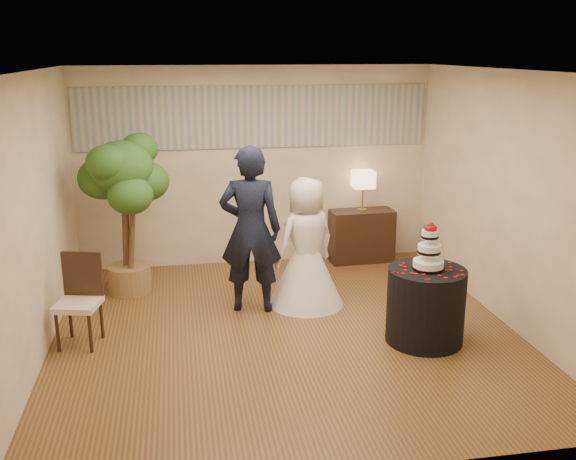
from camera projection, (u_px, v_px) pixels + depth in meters
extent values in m
cube|color=brown|center=(285.00, 331.00, 7.08)|extent=(5.00, 5.00, 0.00)
cube|color=white|center=(285.00, 71.00, 6.32)|extent=(5.00, 5.00, 0.00)
cube|color=beige|center=(255.00, 167.00, 9.07)|extent=(5.00, 0.06, 2.80)
cube|color=beige|center=(348.00, 296.00, 4.33)|extent=(5.00, 0.06, 2.80)
cube|color=beige|center=(34.00, 219.00, 6.28)|extent=(0.06, 5.00, 2.80)
cube|color=beige|center=(507.00, 199.00, 7.11)|extent=(0.06, 5.00, 2.80)
cube|color=#9EA095|center=(255.00, 117.00, 8.86)|extent=(4.90, 0.02, 0.85)
imported|color=black|center=(250.00, 230.00, 7.43)|extent=(0.80, 0.61, 1.98)
imported|color=white|center=(307.00, 242.00, 7.65)|extent=(1.19, 1.19, 1.57)
cylinder|color=black|center=(426.00, 305.00, 6.75)|extent=(1.00, 1.00, 0.80)
cube|color=black|center=(361.00, 236.00, 9.36)|extent=(0.93, 0.44, 0.76)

